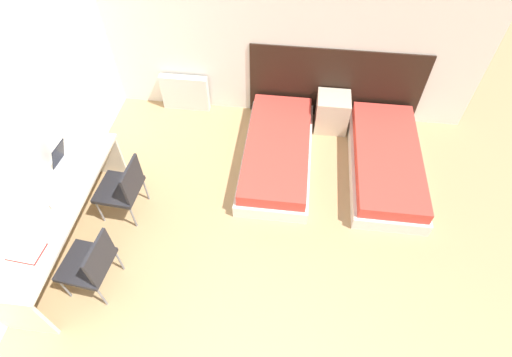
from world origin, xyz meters
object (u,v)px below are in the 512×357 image
bed_near_door (386,161)px  chair_near_laptop (123,187)px  bed_near_window (277,152)px  chair_near_notebook (90,263)px  nightstand (332,112)px  laptop (67,161)px

bed_near_door → chair_near_laptop: size_ratio=2.38×
bed_near_window → chair_near_notebook: bearing=-130.1°
chair_near_laptop → chair_near_notebook: 0.98m
bed_near_window → chair_near_laptop: size_ratio=2.38×
nightstand → bed_near_window: bearing=-132.3°
bed_near_window → chair_near_laptop: chair_near_laptop is taller
laptop → bed_near_window: bearing=28.5°
chair_near_laptop → laptop: 0.66m
bed_near_door → chair_near_laptop: (-3.16, -1.06, 0.29)m
nightstand → laptop: 3.55m
chair_near_laptop → laptop: size_ratio=2.57×
chair_near_notebook → chair_near_laptop: bearing=95.8°
chair_near_laptop → laptop: (-0.58, 0.05, 0.32)m
chair_near_notebook → laptop: size_ratio=2.57×
bed_near_door → laptop: (-3.74, -1.01, 0.61)m
bed_near_window → bed_near_door: (1.44, 0.00, 0.00)m
nightstand → chair_near_notebook: size_ratio=0.64×
nightstand → chair_near_notebook: (-2.44, -2.83, 0.20)m
bed_near_window → nightstand: nightstand is taller
nightstand → laptop: (-3.02, -1.80, 0.52)m
nightstand → chair_near_laptop: size_ratio=0.64×
bed_near_door → nightstand: size_ratio=3.73×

